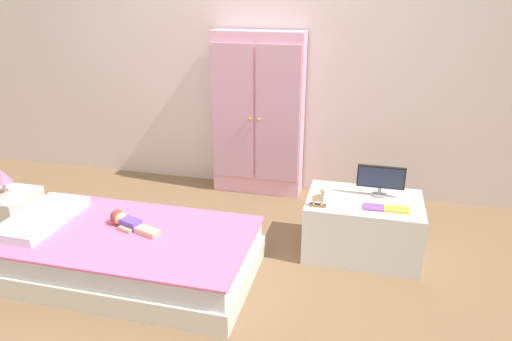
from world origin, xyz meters
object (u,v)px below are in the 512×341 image
rocking_horse_toy (320,197)px  tv_monitor (381,179)px  wardrobe (258,115)px  book_purple (374,207)px  doll (126,221)px  table_lamp (2,177)px  book_yellow (397,209)px  nightstand (10,214)px  tv_stand (362,226)px  bed (128,253)px

rocking_horse_toy → tv_monitor: bearing=34.7°
wardrobe → book_purple: bearing=-44.0°
rocking_horse_toy → doll: bearing=-162.7°
table_lamp → book_yellow: bearing=5.7°
nightstand → wardrobe: bearing=38.5°
table_lamp → tv_monitor: tv_monitor is taller
doll → tv_monitor: 1.71m
tv_monitor → book_purple: size_ratio=2.43×
book_yellow → rocking_horse_toy: bearing=-173.3°
tv_stand → nightstand: bearing=-171.2°
table_lamp → tv_monitor: 2.66m
rocking_horse_toy → book_yellow: rocking_horse_toy is taller
wardrobe → tv_stand: size_ratio=1.84×
table_lamp → tv_monitor: size_ratio=0.57×
wardrobe → book_yellow: size_ratio=8.93×
doll → wardrobe: wardrobe is taller
doll → wardrobe: size_ratio=0.27×
doll → rocking_horse_toy: size_ratio=2.96×
nightstand → book_yellow: book_yellow is taller
doll → wardrobe: (0.53, 1.41, 0.37)m
bed → book_purple: (1.50, 0.51, 0.27)m
bed → doll: bearing=114.9°
nightstand → table_lamp: 0.30m
doll → tv_stand: size_ratio=0.50×
tv_monitor → book_yellow: (0.11, -0.20, -0.12)m
bed → table_lamp: size_ratio=8.82×
book_yellow → tv_stand: bearing=149.7°
bed → wardrobe: bearing=71.7°
nightstand → rocking_horse_toy: bearing=5.5°
tv_stand → book_purple: bearing=-63.8°
tv_monitor → book_purple: tv_monitor is taller
doll → tv_stand: tv_stand is taller
table_lamp → rocking_horse_toy: bearing=5.5°
table_lamp → book_yellow: (2.73, 0.27, -0.06)m
tv_stand → table_lamp: bearing=-171.2°
book_purple → book_yellow: 0.14m
rocking_horse_toy → book_yellow: size_ratio=0.82×
book_yellow → table_lamp: bearing=-174.3°
bed → book_yellow: (1.65, 0.51, 0.27)m
tv_stand → tv_monitor: size_ratio=2.41×
doll → rocking_horse_toy: 1.26m
tv_stand → rocking_horse_toy: (-0.29, -0.17, 0.27)m
tv_monitor → rocking_horse_toy: size_ratio=2.44×
rocking_horse_toy → book_purple: (0.34, 0.06, -0.06)m
book_purple → book_yellow: size_ratio=0.83×
table_lamp → rocking_horse_toy: size_ratio=1.40×
doll → book_purple: bearing=15.6°
book_yellow → nightstand: bearing=-174.3°
nightstand → table_lamp: bearing=0.0°
tv_monitor → rocking_horse_toy: (-0.38, -0.26, -0.06)m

